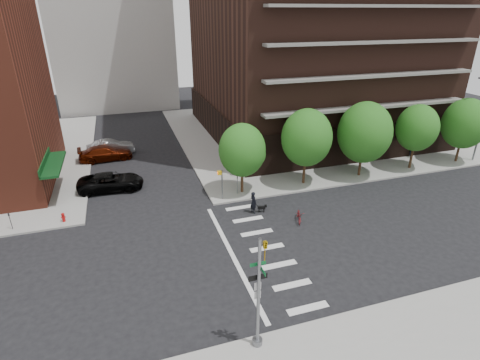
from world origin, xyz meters
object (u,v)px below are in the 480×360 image
Objects in this scene: parked_car_maroon at (106,153)px; scooter at (299,215)px; parked_car_silver at (111,147)px; dog_walker at (253,202)px; traffic_signal at (259,303)px; fire_hydrant at (63,217)px; pedestrian_far at (411,149)px; parked_car_black at (111,182)px.

parked_car_maroon reaches higher than scooter.
parked_car_silver is 2.77× the size of dog_walker.
traffic_signal is 29.06m from parked_car_maroon.
scooter is (17.18, -5.20, -0.08)m from fire_hydrant.
parked_car_silver is at bearing -22.19° from parked_car_maroon.
pedestrian_far is at bearing 36.85° from traffic_signal.
parked_car_maroon is at bearing 7.38° from parked_car_black.
traffic_signal is 13.23m from dog_walker.
parked_car_silver is at bearing 3.52° from parked_car_black.
parked_car_black reaches higher than fire_hydrant.
fire_hydrant is at bearing 148.72° from parked_car_black.
parked_car_silver is 33.13m from pedestrian_far.
parked_car_black is 13.32m from dog_walker.
traffic_signal is at bearing -104.28° from scooter.
parked_car_black is 9.56m from parked_car_silver.
parked_car_maroon is 22.93m from scooter.
fire_hydrant is 13.21m from parked_car_maroon.
parked_car_silver reaches higher than fire_hydrant.
scooter is (14.14, -18.05, -0.33)m from parked_car_maroon.
parked_car_black is 7.89m from parked_car_maroon.
parked_car_black is at bearing 174.29° from parked_car_silver.
pedestrian_far is (31.67, -9.65, 0.27)m from parked_car_maroon.
scooter is 0.97× the size of pedestrian_far.
parked_car_black is 31.25m from pedestrian_far.
fire_hydrant is at bearing 162.46° from parked_car_maroon.
scooter reaches higher than fire_hydrant.
parked_car_black is at bearing 107.83° from traffic_signal.
pedestrian_far reaches higher than parked_car_maroon.
fire_hydrant is 14.97m from parked_car_silver.
dog_walker is at bearing -122.27° from parked_car_black.
scooter is 3.75m from dog_walker.
parked_car_black is 1.03× the size of parked_car_maroon.
parked_car_black is 3.11× the size of dog_walker.
dog_walker reaches higher than fire_hydrant.
pedestrian_far is (34.70, 3.20, 0.52)m from fire_hydrant.
parked_car_maroon is (-0.48, 7.87, 0.01)m from parked_car_black.
parked_car_maroon is (-7.00, 28.14, -1.90)m from traffic_signal.
pedestrian_far reaches higher than parked_car_black.
fire_hydrant is at bearing -175.83° from scooter.
parked_car_silver is (-6.45, 29.83, -1.87)m from traffic_signal.
traffic_signal reaches higher than parked_car_black.
traffic_signal reaches higher than parked_car_maroon.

